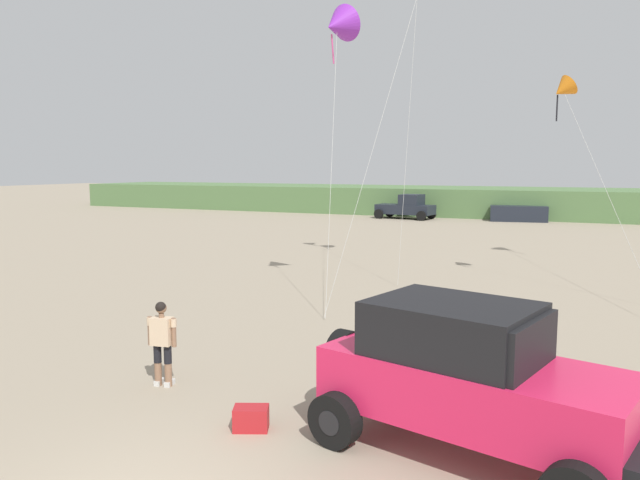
{
  "coord_description": "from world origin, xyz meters",
  "views": [
    {
      "loc": [
        4.93,
        -5.49,
        4.25
      ],
      "look_at": [
        0.53,
        4.42,
        2.92
      ],
      "focal_mm": 34.01,
      "sensor_mm": 36.0,
      "label": 1
    }
  ],
  "objects_px": {
    "kite_green_box": "(563,90)",
    "distant_pickup": "(407,207)",
    "jeep": "(469,376)",
    "kite_red_delta": "(337,25)",
    "person_watching": "(162,339)",
    "distant_sedan": "(518,214)",
    "cooler_box": "(251,418)"
  },
  "relations": [
    {
      "from": "person_watching",
      "to": "kite_red_delta",
      "type": "relative_size",
      "value": 0.18
    },
    {
      "from": "kite_red_delta",
      "to": "kite_green_box",
      "type": "distance_m",
      "value": 7.88
    },
    {
      "from": "cooler_box",
      "to": "distant_sedan",
      "type": "xyz_separation_m",
      "value": [
        -0.08,
        40.69,
        0.41
      ]
    },
    {
      "from": "distant_pickup",
      "to": "kite_red_delta",
      "type": "xyz_separation_m",
      "value": [
        6.15,
        -29.81,
        7.58
      ]
    },
    {
      "from": "cooler_box",
      "to": "jeep",
      "type": "bearing_deg",
      "value": -13.39
    },
    {
      "from": "jeep",
      "to": "kite_green_box",
      "type": "bearing_deg",
      "value": 87.85
    },
    {
      "from": "distant_sedan",
      "to": "kite_red_delta",
      "type": "distance_m",
      "value": 32.19
    },
    {
      "from": "jeep",
      "to": "distant_sedan",
      "type": "bearing_deg",
      "value": 94.9
    },
    {
      "from": "kite_red_delta",
      "to": "kite_green_box",
      "type": "bearing_deg",
      "value": 34.73
    },
    {
      "from": "jeep",
      "to": "distant_sedan",
      "type": "relative_size",
      "value": 1.19
    },
    {
      "from": "jeep",
      "to": "distant_sedan",
      "type": "xyz_separation_m",
      "value": [
        -3.44,
        40.11,
        -0.6
      ]
    },
    {
      "from": "distant_sedan",
      "to": "kite_red_delta",
      "type": "bearing_deg",
      "value": -103.42
    },
    {
      "from": "person_watching",
      "to": "jeep",
      "type": "bearing_deg",
      "value": -4.33
    },
    {
      "from": "person_watching",
      "to": "distant_pickup",
      "type": "relative_size",
      "value": 0.35
    },
    {
      "from": "person_watching",
      "to": "kite_green_box",
      "type": "xyz_separation_m",
      "value": [
        6.42,
        12.93,
        5.83
      ]
    },
    {
      "from": "distant_pickup",
      "to": "person_watching",
      "type": "bearing_deg",
      "value": -81.06
    },
    {
      "from": "cooler_box",
      "to": "kite_green_box",
      "type": "relative_size",
      "value": 0.08
    },
    {
      "from": "kite_green_box",
      "to": "distant_pickup",
      "type": "bearing_deg",
      "value": 116.11
    },
    {
      "from": "person_watching",
      "to": "kite_red_delta",
      "type": "xyz_separation_m",
      "value": [
        0.11,
        8.56,
        7.58
      ]
    },
    {
      "from": "person_watching",
      "to": "cooler_box",
      "type": "relative_size",
      "value": 2.98
    },
    {
      "from": "distant_pickup",
      "to": "kite_green_box",
      "type": "relative_size",
      "value": 0.67
    },
    {
      "from": "jeep",
      "to": "kite_red_delta",
      "type": "height_order",
      "value": "kite_red_delta"
    },
    {
      "from": "kite_red_delta",
      "to": "distant_pickup",
      "type": "bearing_deg",
      "value": 101.65
    },
    {
      "from": "person_watching",
      "to": "kite_green_box",
      "type": "bearing_deg",
      "value": 63.58
    },
    {
      "from": "distant_pickup",
      "to": "cooler_box",
      "type": "bearing_deg",
      "value": -77.67
    },
    {
      "from": "jeep",
      "to": "kite_green_box",
      "type": "xyz_separation_m",
      "value": [
        0.5,
        13.38,
        5.56
      ]
    },
    {
      "from": "cooler_box",
      "to": "person_watching",
      "type": "bearing_deg",
      "value": 135.04
    },
    {
      "from": "kite_green_box",
      "to": "distant_sedan",
      "type": "bearing_deg",
      "value": 98.39
    },
    {
      "from": "distant_pickup",
      "to": "distant_sedan",
      "type": "height_order",
      "value": "distant_pickup"
    },
    {
      "from": "cooler_box",
      "to": "distant_pickup",
      "type": "bearing_deg",
      "value": 79.15
    },
    {
      "from": "cooler_box",
      "to": "kite_red_delta",
      "type": "bearing_deg",
      "value": 81.22
    },
    {
      "from": "distant_pickup",
      "to": "distant_sedan",
      "type": "distance_m",
      "value": 8.63
    }
  ]
}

